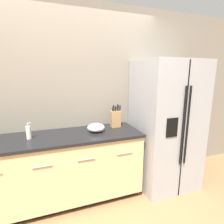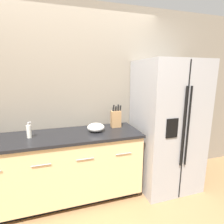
# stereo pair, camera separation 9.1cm
# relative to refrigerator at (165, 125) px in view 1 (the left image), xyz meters

# --- Properties ---
(wall_back) EXTENTS (10.00, 0.05, 2.60)m
(wall_back) POSITION_rel_refrigerator_xyz_m (-1.29, 0.42, 0.38)
(wall_back) COLOR gray
(wall_back) RESTS_ON ground_plane
(counter_unit) EXTENTS (1.99, 0.64, 0.91)m
(counter_unit) POSITION_rel_refrigerator_xyz_m (-1.47, 0.08, -0.46)
(counter_unit) COLOR black
(counter_unit) RESTS_ON ground_plane
(refrigerator) EXTENTS (0.85, 0.80, 1.84)m
(refrigerator) POSITION_rel_refrigerator_xyz_m (0.00, 0.00, 0.00)
(refrigerator) COLOR #9E9EA0
(refrigerator) RESTS_ON ground_plane
(knife_block) EXTENTS (0.15, 0.09, 0.33)m
(knife_block) POSITION_rel_refrigerator_xyz_m (-0.71, 0.19, 0.11)
(knife_block) COLOR #A87A4C
(knife_block) RESTS_ON counter_unit
(soap_dispenser) EXTENTS (0.06, 0.05, 0.19)m
(soap_dispenser) POSITION_rel_refrigerator_xyz_m (-1.84, 0.08, 0.07)
(soap_dispenser) COLOR silver
(soap_dispenser) RESTS_ON counter_unit
(mixing_bowl) EXTENTS (0.23, 0.23, 0.11)m
(mixing_bowl) POSITION_rel_refrigerator_xyz_m (-1.03, 0.08, 0.04)
(mixing_bowl) COLOR white
(mixing_bowl) RESTS_ON counter_unit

